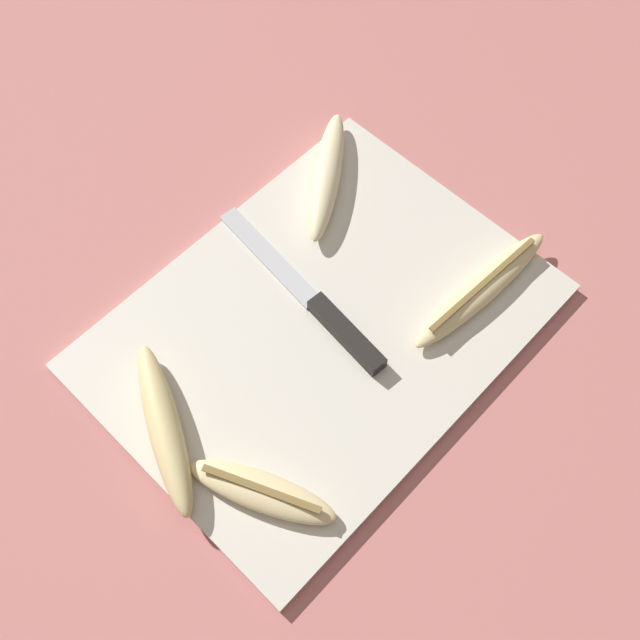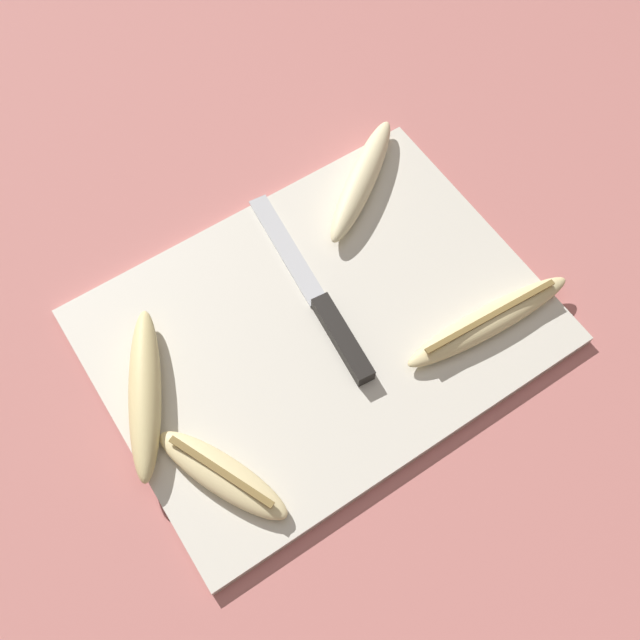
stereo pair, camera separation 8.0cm
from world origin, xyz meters
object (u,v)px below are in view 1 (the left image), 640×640
object	(u,v)px
knife	(329,316)
banana_ripe_center	(262,492)
banana_mellow_near	(481,289)
banana_spotted_left	(164,427)
banana_cream_curved	(327,175)

from	to	relation	value
knife	banana_ripe_center	bearing A→B (deg)	-149.24
banana_mellow_near	banana_spotted_left	xyz separation A→B (m)	(-0.35, 0.13, 0.01)
banana_mellow_near	banana_ripe_center	bearing A→B (deg)	177.71
knife	banana_ripe_center	distance (m)	0.20
banana_spotted_left	banana_mellow_near	bearing A→B (deg)	-20.16
knife	banana_spotted_left	size ratio (longest dim) A/B	1.46
banana_mellow_near	banana_cream_curved	bearing A→B (deg)	92.03
banana_mellow_near	banana_spotted_left	distance (m)	0.37
knife	banana_mellow_near	bearing A→B (deg)	-29.33
banana_cream_curved	banana_mellow_near	xyz separation A→B (m)	(0.01, -0.23, -0.00)
banana_ripe_center	banana_mellow_near	bearing A→B (deg)	-2.29
knife	banana_cream_curved	size ratio (longest dim) A/B	1.54
knife	banana_cream_curved	xyz separation A→B (m)	(0.13, 0.13, 0.01)
banana_mellow_near	banana_ripe_center	distance (m)	0.32
banana_ripe_center	knife	bearing A→B (deg)	24.95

